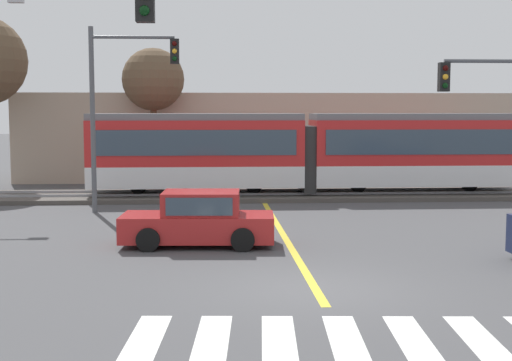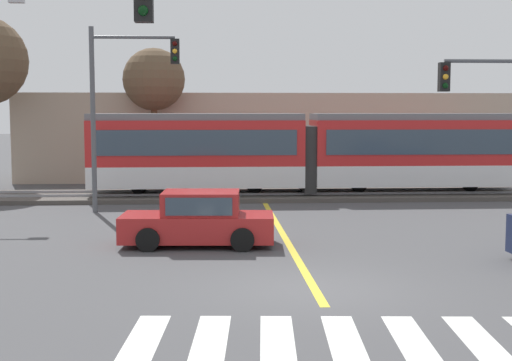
# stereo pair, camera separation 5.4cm
# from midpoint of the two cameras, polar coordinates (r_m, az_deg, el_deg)

# --- Properties ---
(ground_plane) EXTENTS (200.00, 200.00, 0.00)m
(ground_plane) POSITION_cam_midpoint_polar(r_m,az_deg,el_deg) (15.25, 4.67, -8.63)
(ground_plane) COLOR #474749
(track_bed) EXTENTS (120.00, 4.00, 0.18)m
(track_bed) POSITION_cam_midpoint_polar(r_m,az_deg,el_deg) (30.74, 0.36, -1.19)
(track_bed) COLOR #4C4742
(track_bed) RESTS_ON ground
(rail_near) EXTENTS (120.00, 0.08, 0.10)m
(rail_near) POSITION_cam_midpoint_polar(r_m,az_deg,el_deg) (30.01, 0.46, -1.09)
(rail_near) COLOR #939399
(rail_near) RESTS_ON track_bed
(rail_far) EXTENTS (120.00, 0.08, 0.10)m
(rail_far) POSITION_cam_midpoint_polar(r_m,az_deg,el_deg) (31.43, 0.27, -0.78)
(rail_far) COLOR #939399
(rail_far) RESTS_ON track_bed
(light_rail_tram) EXTENTS (18.50, 2.64, 3.43)m
(light_rail_tram) POSITION_cam_midpoint_polar(r_m,az_deg,el_deg) (30.76, 4.03, 2.46)
(light_rail_tram) COLOR silver
(light_rail_tram) RESTS_ON track_bed
(crosswalk_stripe_0) EXTENTS (0.76, 2.83, 0.01)m
(crosswalk_stripe_0) POSITION_cam_midpoint_polar(r_m,az_deg,el_deg) (12.08, -9.03, -12.52)
(crosswalk_stripe_0) COLOR silver
(crosswalk_stripe_0) RESTS_ON ground
(crosswalk_stripe_1) EXTENTS (0.76, 2.83, 0.01)m
(crosswalk_stripe_1) POSITION_cam_midpoint_polar(r_m,az_deg,el_deg) (11.95, -3.69, -12.66)
(crosswalk_stripe_1) COLOR silver
(crosswalk_stripe_1) RESTS_ON ground
(crosswalk_stripe_2) EXTENTS (0.76, 2.83, 0.01)m
(crosswalk_stripe_2) POSITION_cam_midpoint_polar(r_m,az_deg,el_deg) (11.93, 1.72, -12.69)
(crosswalk_stripe_2) COLOR silver
(crosswalk_stripe_2) RESTS_ON ground
(crosswalk_stripe_3) EXTENTS (0.76, 2.83, 0.01)m
(crosswalk_stripe_3) POSITION_cam_midpoint_polar(r_m,az_deg,el_deg) (12.00, 7.11, -12.61)
(crosswalk_stripe_3) COLOR silver
(crosswalk_stripe_3) RESTS_ON ground
(crosswalk_stripe_4) EXTENTS (0.76, 2.83, 0.01)m
(crosswalk_stripe_4) POSITION_cam_midpoint_polar(r_m,az_deg,el_deg) (12.18, 12.38, -12.43)
(crosswalk_stripe_4) COLOR silver
(crosswalk_stripe_4) RESTS_ON ground
(crosswalk_stripe_5) EXTENTS (0.76, 2.83, 0.01)m
(crosswalk_stripe_5) POSITION_cam_midpoint_polar(r_m,az_deg,el_deg) (12.45, 17.45, -12.16)
(crosswalk_stripe_5) COLOR silver
(crosswalk_stripe_5) RESTS_ON ground
(lane_centre_line) EXTENTS (0.20, 15.25, 0.01)m
(lane_centre_line) POSITION_cam_midpoint_polar(r_m,az_deg,el_deg) (21.26, 2.22, -4.52)
(lane_centre_line) COLOR gold
(lane_centre_line) RESTS_ON ground
(sedan_crossing) EXTENTS (4.30, 2.11, 1.52)m
(sedan_crossing) POSITION_cam_midpoint_polar(r_m,az_deg,el_deg) (19.86, -4.71, -3.22)
(sedan_crossing) COLOR #B22323
(sedan_crossing) RESTS_ON ground
(traffic_light_far_left) EXTENTS (3.25, 0.38, 6.76)m
(traffic_light_far_left) POSITION_cam_midpoint_polar(r_m,az_deg,el_deg) (26.56, -10.90, 6.99)
(traffic_light_far_left) COLOR #515459
(traffic_light_far_left) RESTS_ON ground
(traffic_light_near_left) EXTENTS (3.75, 0.38, 6.78)m
(traffic_light_near_left) POSITION_cam_midpoint_polar(r_m,az_deg,el_deg) (13.08, -19.23, 8.15)
(traffic_light_near_left) COLOR #515459
(traffic_light_near_left) RESTS_ON ground
(bare_tree_west) EXTENTS (3.09, 3.09, 6.82)m
(bare_tree_west) POSITION_cam_midpoint_polar(r_m,az_deg,el_deg) (35.97, -8.28, 7.94)
(bare_tree_west) COLOR brown
(bare_tree_west) RESTS_ON ground
(building_backdrop_far) EXTENTS (26.14, 6.00, 4.64)m
(building_backdrop_far) POSITION_cam_midpoint_polar(r_m,az_deg,el_deg) (39.79, 0.56, 3.59)
(building_backdrop_far) COLOR tan
(building_backdrop_far) RESTS_ON ground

